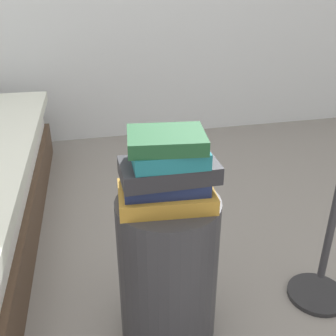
% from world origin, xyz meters
% --- Properties ---
extents(ground_plane, '(8.00, 8.00, 0.00)m').
position_xyz_m(ground_plane, '(0.00, 0.00, 0.00)').
color(ground_plane, gray).
extents(side_table, '(0.35, 0.35, 0.56)m').
position_xyz_m(side_table, '(0.00, 0.00, 0.28)').
color(side_table, '#333338').
rests_on(side_table, ground_plane).
extents(book_ochre, '(0.31, 0.21, 0.05)m').
position_xyz_m(book_ochre, '(-0.01, -0.01, 0.59)').
color(book_ochre, '#B7842D').
rests_on(book_ochre, side_table).
extents(book_navy, '(0.27, 0.20, 0.04)m').
position_xyz_m(book_navy, '(-0.01, 0.01, 0.63)').
color(book_navy, '#19234C').
rests_on(book_navy, book_ochre).
extents(book_charcoal, '(0.30, 0.17, 0.05)m').
position_xyz_m(book_charcoal, '(-0.00, -0.01, 0.68)').
color(book_charcoal, '#28282D').
rests_on(book_charcoal, book_navy).
extents(book_teal, '(0.23, 0.17, 0.05)m').
position_xyz_m(book_teal, '(0.00, -0.01, 0.73)').
color(book_teal, '#1E727F').
rests_on(book_teal, book_charcoal).
extents(book_forest, '(0.25, 0.20, 0.04)m').
position_xyz_m(book_forest, '(-0.01, -0.01, 0.78)').
color(book_forest, '#1E512D').
rests_on(book_forest, book_teal).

